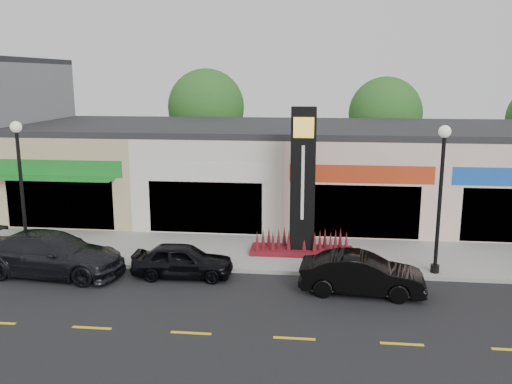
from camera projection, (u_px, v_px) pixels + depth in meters
The scene contains 15 objects.
ground at pixel (211, 293), 18.64m from camera, with size 120.00×120.00×0.00m, color black.
sidewalk at pixel (230, 251), 22.85m from camera, with size 52.00×4.30×0.15m, color gray.
curb at pixel (221, 270), 20.67m from camera, with size 52.00×0.20×0.15m, color gray.
shop_beige at pixel (99, 166), 30.19m from camera, with size 7.00×10.85×4.80m.
shop_cream at pixel (223, 168), 29.45m from camera, with size 7.00×10.01×4.80m.
shop_pink_w at pixel (353, 171), 28.69m from camera, with size 7.00×10.01×4.80m.
shop_pink_e at pixel (491, 173), 27.94m from camera, with size 7.00×10.01×4.80m.
tree_rear_west at pixel (206, 107), 36.92m from camera, with size 5.20×5.20×7.83m.
tree_rear_mid at pixel (385, 114), 35.70m from camera, with size 4.80×4.80×7.29m.
lamp_west_near at pixel (21, 176), 21.20m from camera, with size 0.44×0.44×5.47m.
lamp_east_near at pixel (441, 185), 19.48m from camera, with size 0.44×0.44×5.47m.
pylon_sign at pixel (302, 203), 21.92m from camera, with size 4.20×1.30×6.00m.
car_dark_sedan at pixel (52, 254), 20.23m from camera, with size 5.52×2.24×1.60m, color black.
car_black_sedan at pixel (183, 260), 20.04m from camera, with size 3.73×1.50×1.27m, color black.
car_black_conv at pixel (362, 274), 18.48m from camera, with size 4.21×1.47×1.39m, color black.
Camera 1 is at (3.48, -17.22, 7.32)m, focal length 38.00 mm.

